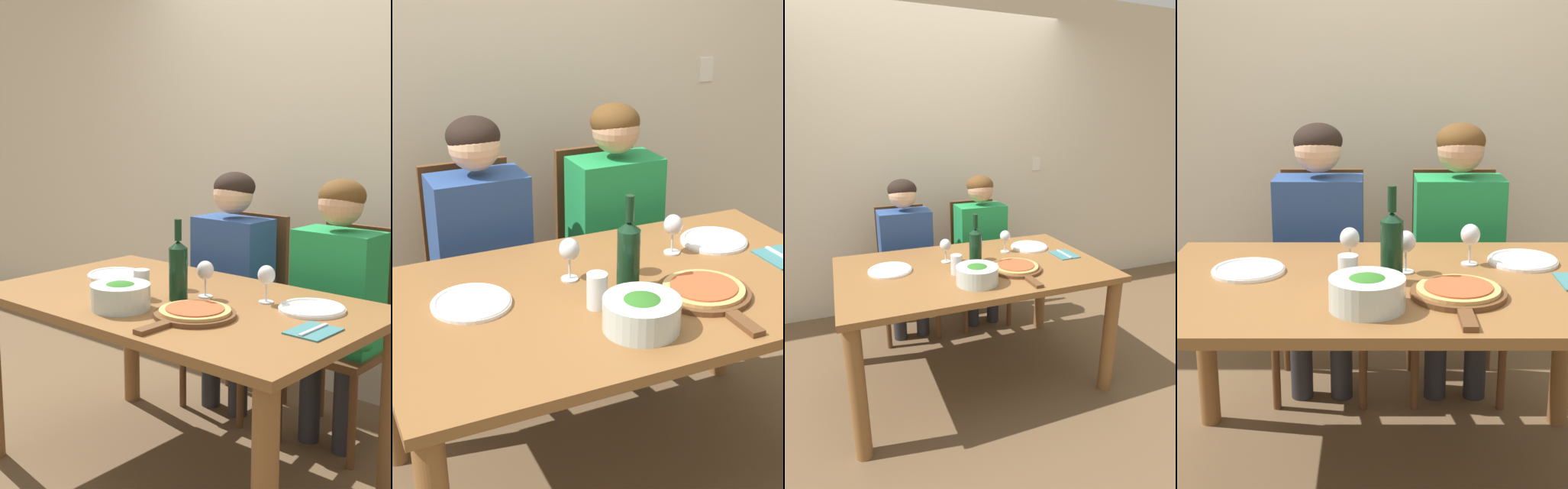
{
  "view_description": "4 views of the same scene",
  "coord_description": "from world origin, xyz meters",
  "views": [
    {
      "loc": [
        1.82,
        -1.95,
        1.5
      ],
      "look_at": [
        -0.03,
        0.14,
        0.98
      ],
      "focal_mm": 50.0,
      "sensor_mm": 36.0,
      "label": 1
    },
    {
      "loc": [
        -0.93,
        -1.79,
        1.79
      ],
      "look_at": [
        -0.13,
        -0.03,
        0.97
      ],
      "focal_mm": 50.0,
      "sensor_mm": 36.0,
      "label": 2
    },
    {
      "loc": [
        -0.74,
        -2.06,
        1.6
      ],
      "look_at": [
        0.04,
        -0.03,
        0.92
      ],
      "focal_mm": 28.0,
      "sensor_mm": 36.0,
      "label": 3
    },
    {
      "loc": [
        -0.05,
        -2.17,
        1.52
      ],
      "look_at": [
        -0.05,
        0.15,
        0.86
      ],
      "focal_mm": 50.0,
      "sensor_mm": 36.0,
      "label": 4
    }
  ],
  "objects": [
    {
      "name": "ground_plane",
      "position": [
        0.0,
        0.0,
        0.0
      ],
      "size": [
        40.0,
        40.0,
        0.0
      ],
      "primitive_type": "plane",
      "color": "brown"
    },
    {
      "name": "back_wall",
      "position": [
        0.0,
        1.25,
        1.35
      ],
      "size": [
        10.0,
        0.06,
        2.7
      ],
      "color": "beige",
      "rests_on": "ground"
    },
    {
      "name": "dining_table",
      "position": [
        0.0,
        0.0,
        0.65
      ],
      "size": [
        1.6,
        0.96,
        0.78
      ],
      "color": "brown",
      "rests_on": "ground"
    },
    {
      "name": "chair_left",
      "position": [
        -0.28,
        0.81,
        0.53
      ],
      "size": [
        0.42,
        0.42,
        1.0
      ],
      "color": "brown",
      "rests_on": "ground"
    },
    {
      "name": "chair_right",
      "position": [
        0.33,
        0.81,
        0.53
      ],
      "size": [
        0.42,
        0.42,
        1.0
      ],
      "color": "brown",
      "rests_on": "ground"
    },
    {
      "name": "person_woman",
      "position": [
        -0.28,
        0.69,
        0.75
      ],
      "size": [
        0.47,
        0.51,
        1.23
      ],
      "color": "#28282D",
      "rests_on": "ground"
    },
    {
      "name": "person_man",
      "position": [
        0.33,
        0.69,
        0.75
      ],
      "size": [
        0.47,
        0.51,
        1.23
      ],
      "color": "#28282D",
      "rests_on": "ground"
    },
    {
      "name": "wine_bottle",
      "position": [
        0.01,
        -0.02,
        0.91
      ],
      "size": [
        0.08,
        0.08,
        0.33
      ],
      "color": "black",
      "rests_on": "dining_table"
    },
    {
      "name": "broccoli_bowl",
      "position": [
        -0.06,
        -0.26,
        0.83
      ],
      "size": [
        0.23,
        0.23,
        0.11
      ],
      "color": "silver",
      "rests_on": "dining_table"
    },
    {
      "name": "dinner_plate_left",
      "position": [
        -0.48,
        0.09,
        0.79
      ],
      "size": [
        0.26,
        0.26,
        0.02
      ],
      "color": "white",
      "rests_on": "dining_table"
    },
    {
      "name": "dinner_plate_right",
      "position": [
        0.5,
        0.2,
        0.79
      ],
      "size": [
        0.26,
        0.26,
        0.02
      ],
      "color": "white",
      "rests_on": "dining_table"
    },
    {
      "name": "pizza_on_board",
      "position": [
        0.22,
        -0.16,
        0.79
      ],
      "size": [
        0.31,
        0.45,
        0.04
      ],
      "color": "brown",
      "rests_on": "dining_table"
    },
    {
      "name": "wine_glass_left",
      "position": [
        -0.13,
        0.13,
        0.88
      ],
      "size": [
        0.07,
        0.07,
        0.15
      ],
      "color": "silver",
      "rests_on": "dining_table"
    },
    {
      "name": "wine_glass_right",
      "position": [
        0.3,
        0.18,
        0.88
      ],
      "size": [
        0.07,
        0.07,
        0.15
      ],
      "color": "silver",
      "rests_on": "dining_table"
    },
    {
      "name": "wine_glass_centre",
      "position": [
        0.07,
        0.09,
        0.88
      ],
      "size": [
        0.07,
        0.07,
        0.15
      ],
      "color": "silver",
      "rests_on": "dining_table"
    },
    {
      "name": "water_tumbler",
      "position": [
        -0.13,
        -0.08,
        0.84
      ],
      "size": [
        0.07,
        0.07,
        0.11
      ],
      "color": "silver",
      "rests_on": "dining_table"
    },
    {
      "name": "fork_on_napkin",
      "position": [
        0.64,
        -0.02,
        0.78
      ],
      "size": [
        0.14,
        0.18,
        0.01
      ],
      "color": "#387075",
      "rests_on": "dining_table"
    }
  ]
}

